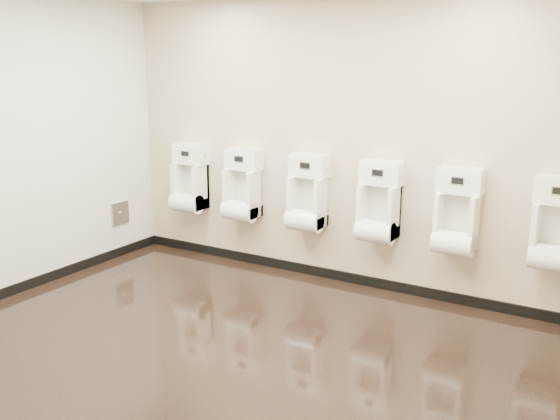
# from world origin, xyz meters

# --- Properties ---
(ground) EXTENTS (5.00, 3.50, 0.00)m
(ground) POSITION_xyz_m (0.00, 0.00, 0.00)
(ground) COLOR black
(ground) RESTS_ON ground
(back_wall) EXTENTS (5.00, 0.02, 2.80)m
(back_wall) POSITION_xyz_m (0.00, 1.75, 1.40)
(back_wall) COLOR #BCB092
(back_wall) RESTS_ON ground
(front_wall) EXTENTS (5.00, 0.02, 2.80)m
(front_wall) POSITION_xyz_m (0.00, -1.75, 1.40)
(front_wall) COLOR #BCB092
(front_wall) RESTS_ON ground
(left_wall) EXTENTS (0.02, 3.50, 2.80)m
(left_wall) POSITION_xyz_m (-2.50, 0.00, 1.40)
(left_wall) COLOR #BCB092
(left_wall) RESTS_ON ground
(tile_overlay_left) EXTENTS (0.01, 3.50, 2.80)m
(tile_overlay_left) POSITION_xyz_m (-2.50, 0.00, 1.40)
(tile_overlay_left) COLOR silver
(tile_overlay_left) RESTS_ON ground
(skirting_back) EXTENTS (5.00, 0.02, 0.10)m
(skirting_back) POSITION_xyz_m (0.00, 1.74, 0.05)
(skirting_back) COLOR black
(skirting_back) RESTS_ON ground
(skirting_left) EXTENTS (0.02, 3.50, 0.10)m
(skirting_left) POSITION_xyz_m (-2.49, 0.00, 0.05)
(skirting_left) COLOR black
(skirting_left) RESTS_ON ground
(access_panel) EXTENTS (0.04, 0.25, 0.25)m
(access_panel) POSITION_xyz_m (-2.48, 1.20, 0.50)
(access_panel) COLOR #9E9EA3
(access_panel) RESTS_ON left_wall
(urinal_0) EXTENTS (0.40, 0.30, 0.75)m
(urinal_0) POSITION_xyz_m (-1.80, 1.62, 0.84)
(urinal_0) COLOR white
(urinal_0) RESTS_ON back_wall
(urinal_1) EXTENTS (0.40, 0.30, 0.75)m
(urinal_1) POSITION_xyz_m (-1.09, 1.62, 0.84)
(urinal_1) COLOR white
(urinal_1) RESTS_ON back_wall
(urinal_2) EXTENTS (0.40, 0.30, 0.75)m
(urinal_2) POSITION_xyz_m (-0.30, 1.62, 0.84)
(urinal_2) COLOR white
(urinal_2) RESTS_ON back_wall
(urinal_3) EXTENTS (0.40, 0.30, 0.75)m
(urinal_3) POSITION_xyz_m (0.46, 1.62, 0.84)
(urinal_3) COLOR white
(urinal_3) RESTS_ON back_wall
(urinal_4) EXTENTS (0.40, 0.30, 0.75)m
(urinal_4) POSITION_xyz_m (1.19, 1.62, 0.84)
(urinal_4) COLOR white
(urinal_4) RESTS_ON back_wall
(urinal_5) EXTENTS (0.40, 0.30, 0.75)m
(urinal_5) POSITION_xyz_m (2.00, 1.62, 0.84)
(urinal_5) COLOR white
(urinal_5) RESTS_ON back_wall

